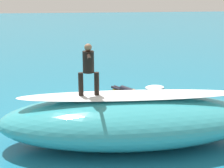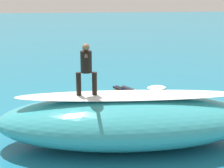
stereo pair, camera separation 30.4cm
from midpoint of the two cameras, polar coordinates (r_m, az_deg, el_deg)
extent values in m
plane|color=teal|center=(13.27, -1.46, -4.58)|extent=(120.00, 120.00, 0.00)
ellipsoid|color=teal|center=(10.33, 3.34, -6.14)|extent=(7.98, 3.47, 1.51)
ellipsoid|color=white|center=(10.07, 3.41, -1.94)|extent=(6.70, 1.42, 0.08)
ellipsoid|color=#E0563D|center=(10.00, -3.40, -2.10)|extent=(1.86, 0.55, 0.07)
cylinder|color=black|center=(9.89, -4.78, -0.02)|extent=(0.15, 0.15, 0.70)
cylinder|color=black|center=(9.90, -2.10, 0.04)|extent=(0.15, 0.15, 0.70)
cylinder|color=black|center=(9.73, -3.50, 3.77)|extent=(0.34, 0.34, 0.63)
sphere|color=#936B4C|center=(9.66, -3.54, 6.22)|extent=(0.22, 0.22, 0.22)
cylinder|color=black|center=(9.25, -3.44, 4.54)|extent=(0.11, 0.56, 0.10)
cylinder|color=black|center=(10.13, -3.60, 5.50)|extent=(0.11, 0.56, 0.10)
ellipsoid|color=yellow|center=(15.38, 3.35, -1.61)|extent=(1.50, 1.99, 0.07)
cylinder|color=black|center=(15.33, 3.35, -1.01)|extent=(0.61, 0.78, 0.27)
sphere|color=#936B4C|center=(14.99, 4.49, -1.22)|extent=(0.19, 0.19, 0.19)
cylinder|color=black|center=(15.81, 1.53, -0.75)|extent=(0.42, 0.60, 0.12)
cylinder|color=black|center=(15.91, 1.96, -0.66)|extent=(0.42, 0.60, 0.12)
ellipsoid|color=white|center=(14.82, 13.73, -2.64)|extent=(0.99, 0.97, 0.10)
ellipsoid|color=white|center=(13.52, -3.01, -3.83)|extent=(1.35, 1.34, 0.17)
ellipsoid|color=white|center=(16.27, 8.08, -0.63)|extent=(1.11, 0.96, 0.15)
camera|label=1|loc=(0.15, -89.31, 0.19)|focal=54.06mm
camera|label=2|loc=(0.15, 90.69, -0.19)|focal=54.06mm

